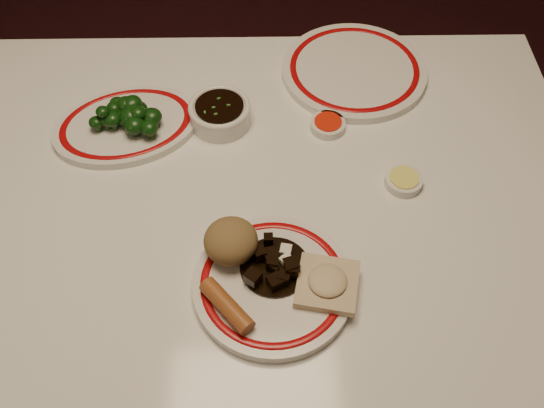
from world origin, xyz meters
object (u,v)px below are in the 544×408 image
at_px(spring_roll, 227,306).
at_px(soy_bowl, 220,114).
at_px(rice_mound, 231,241).
at_px(fried_wonton, 327,283).
at_px(broccoli_pile, 128,115).
at_px(main_plate, 273,284).
at_px(stirfry_heap, 276,266).
at_px(broccoli_plate, 126,125).
at_px(dining_table, 239,239).

xyz_separation_m(spring_roll, soy_bowl, (-0.02, 0.40, -0.01)).
relative_size(rice_mound, soy_bowl, 0.74).
bearing_deg(spring_roll, fried_wonton, -26.20).
distance_m(rice_mound, spring_roll, 0.10).
bearing_deg(broccoli_pile, soy_bowl, 6.81).
distance_m(main_plate, soy_bowl, 0.36).
bearing_deg(fried_wonton, spring_roll, -165.92).
bearing_deg(stirfry_heap, broccoli_pile, 129.55).
bearing_deg(spring_roll, stirfry_heap, 2.60).
xyz_separation_m(fried_wonton, soy_bowl, (-0.17, 0.36, -0.01)).
xyz_separation_m(spring_roll, broccoli_plate, (-0.20, 0.38, -0.02)).
bearing_deg(rice_mound, main_plate, -40.62).
height_order(stirfry_heap, soy_bowl, stirfry_heap).
distance_m(spring_roll, stirfry_heap, 0.10).
distance_m(dining_table, main_plate, 0.19).
xyz_separation_m(dining_table, broccoli_plate, (-0.20, 0.18, 0.10)).
relative_size(dining_table, stirfry_heap, 11.36).
bearing_deg(stirfry_heap, main_plate, -102.08).
distance_m(main_plate, fried_wonton, 0.08).
distance_m(rice_mound, broccoli_pile, 0.34).
bearing_deg(rice_mound, fried_wonton, -23.97).
bearing_deg(rice_mound, spring_roll, -92.23).
bearing_deg(fried_wonton, main_plate, 173.33).
distance_m(dining_table, stirfry_heap, 0.19).
relative_size(stirfry_heap, broccoli_pile, 0.82).
height_order(rice_mound, soy_bowl, rice_mound).
xyz_separation_m(main_plate, rice_mound, (-0.06, 0.05, 0.04)).
distance_m(main_plate, stirfry_heap, 0.03).
bearing_deg(fried_wonton, broccoli_pile, 134.23).
xyz_separation_m(rice_mound, broccoli_pile, (-0.19, 0.28, -0.01)).
height_order(rice_mound, fried_wonton, rice_mound).
bearing_deg(spring_roll, broccoli_pile, 76.05).
bearing_deg(dining_table, rice_mound, -92.09).
distance_m(broccoli_plate, broccoli_pile, 0.03).
distance_m(dining_table, broccoli_pile, 0.30).
bearing_deg(broccoli_pile, spring_roll, -63.67).
bearing_deg(dining_table, main_plate, -68.72).
bearing_deg(dining_table, fried_wonton, -49.37).
height_order(stirfry_heap, broccoli_plate, stirfry_heap).
xyz_separation_m(main_plate, stirfry_heap, (0.00, 0.02, 0.02)).
bearing_deg(soy_bowl, main_plate, -75.41).
relative_size(rice_mound, stirfry_heap, 0.78).
bearing_deg(rice_mound, broccoli_plate, 125.24).
relative_size(main_plate, broccoli_plate, 1.02).
relative_size(main_plate, rice_mound, 3.88).
relative_size(broccoli_plate, soy_bowl, 2.80).
bearing_deg(broccoli_plate, stirfry_heap, -49.89).
bearing_deg(stirfry_heap, spring_roll, -137.12).
bearing_deg(rice_mound, broccoli_pile, 124.43).
bearing_deg(fried_wonton, rice_mound, 156.03).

